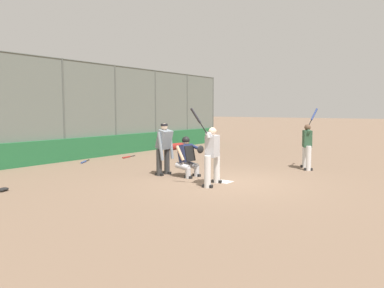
# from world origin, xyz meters

# --- Properties ---
(ground_plane) EXTENTS (160.00, 160.00, 0.00)m
(ground_plane) POSITION_xyz_m (0.00, 0.00, 0.00)
(ground_plane) COLOR #7A604C
(home_plate_marker) EXTENTS (0.43, 0.43, 0.01)m
(home_plate_marker) POSITION_xyz_m (0.00, 0.00, 0.01)
(home_plate_marker) COLOR white
(home_plate_marker) RESTS_ON ground_plane
(backstop_fence) EXTENTS (22.01, 0.08, 4.07)m
(backstop_fence) POSITION_xyz_m (0.00, -7.44, 2.13)
(backstop_fence) COLOR #515651
(backstop_fence) RESTS_ON ground_plane
(padding_wall) EXTENTS (21.49, 0.18, 0.90)m
(padding_wall) POSITION_xyz_m (0.00, -7.34, 0.45)
(padding_wall) COLOR #236638
(padding_wall) RESTS_ON ground_plane
(bleachers_beyond) EXTENTS (15.35, 2.50, 1.48)m
(bleachers_beyond) POSITION_xyz_m (1.21, -9.94, 0.48)
(bleachers_beyond) COLOR slate
(bleachers_beyond) RESTS_ON ground_plane
(batter_at_plate) EXTENTS (1.07, 0.55, 2.12)m
(batter_at_plate) POSITION_xyz_m (0.58, -0.03, 0.86)
(batter_at_plate) COLOR silver
(batter_at_plate) RESTS_ON ground_plane
(catcher_behind_plate) EXTENTS (0.66, 0.77, 1.25)m
(catcher_behind_plate) POSITION_xyz_m (-0.06, -1.32, 0.65)
(catcher_behind_plate) COLOR #B7B7BC
(catcher_behind_plate) RESTS_ON ground_plane
(umpire_home) EXTENTS (0.67, 0.40, 1.63)m
(umpire_home) POSITION_xyz_m (0.12, -2.13, 0.88)
(umpire_home) COLOR #333333
(umpire_home) RESTS_ON ground_plane
(batter_on_deck) EXTENTS (1.12, 0.64, 2.11)m
(batter_on_deck) POSITION_xyz_m (-3.72, 1.12, 0.85)
(batter_on_deck) COLOR silver
(batter_on_deck) RESTS_ON ground_plane
(spare_bat_near_backstop) EXTENTS (0.76, 0.51, 0.07)m
(spare_bat_near_backstop) POSITION_xyz_m (-0.15, -6.44, 0.03)
(spare_bat_near_backstop) COLOR black
(spare_bat_near_backstop) RESTS_ON ground_plane
(spare_bat_by_padding) EXTENTS (0.88, 0.20, 0.07)m
(spare_bat_by_padding) POSITION_xyz_m (-2.17, -6.13, 0.03)
(spare_bat_by_padding) COLOR black
(spare_bat_by_padding) RESTS_ON ground_plane
(fielding_glove_on_dirt) EXTENTS (0.27, 0.21, 0.10)m
(fielding_glove_on_dirt) POSITION_xyz_m (4.35, -3.89, 0.05)
(fielding_glove_on_dirt) COLOR black
(fielding_glove_on_dirt) RESTS_ON ground_plane
(equipment_bag_dugout_side) EXTENTS (1.19, 0.32, 0.32)m
(equipment_bag_dugout_side) POSITION_xyz_m (-6.03, -6.52, 0.16)
(equipment_bag_dugout_side) COLOR maroon
(equipment_bag_dugout_side) RESTS_ON ground_plane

